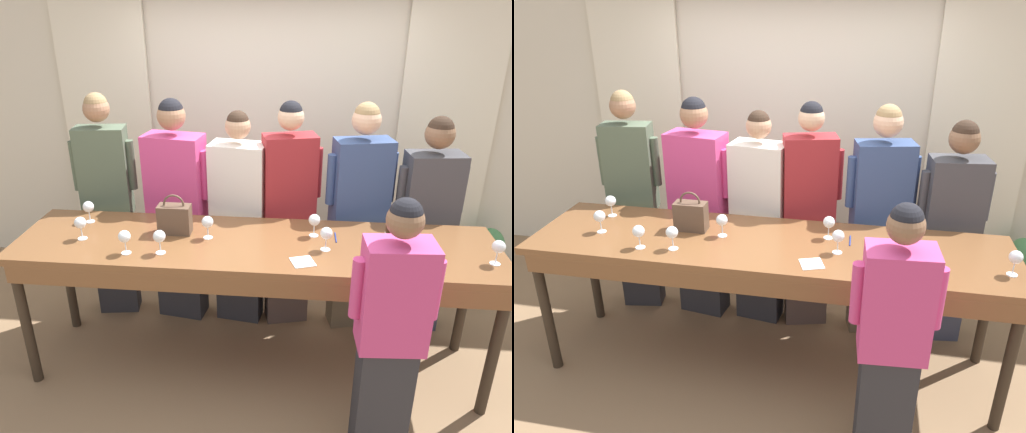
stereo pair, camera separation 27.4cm
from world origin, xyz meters
The scene contains 25 objects.
ground_plane centered at (0.00, 0.00, 0.00)m, with size 18.00×18.00×0.00m, color #846647.
wall_back centered at (0.00, 1.60, 1.40)m, with size 12.00×0.06×2.80m.
curtain_panel_left centered at (-1.53, 1.54, 1.34)m, with size 0.82×0.03×2.69m.
curtain_panel_right centered at (1.53, 1.54, 1.34)m, with size 0.82×0.03×2.69m.
tasting_bar centered at (0.00, -0.03, 0.92)m, with size 3.19×0.79×1.01m.
wine_bottle centered at (0.87, -0.03, 1.13)m, with size 0.08×0.08×0.32m.
handbag centered at (-0.56, 0.09, 1.12)m, with size 0.22×0.11×0.28m.
wine_glass_front_left centered at (0.46, -0.06, 1.13)m, with size 0.08×0.08×0.16m.
wine_glass_front_mid centered at (0.39, 0.13, 1.13)m, with size 0.08×0.08×0.16m.
wine_glass_front_right centered at (-1.16, -0.07, 1.13)m, with size 0.08×0.08×0.16m.
wine_glass_center_left centered at (-0.80, -0.23, 1.13)m, with size 0.08×0.08×0.16m.
wine_glass_center_mid centered at (-0.32, 0.03, 1.13)m, with size 0.08×0.08×0.16m.
wine_glass_center_right centered at (-0.58, -0.21, 1.13)m, with size 0.08×0.08×0.16m.
wine_glass_back_left centered at (1.49, -0.14, 1.13)m, with size 0.08×0.08×0.16m.
wine_glass_back_mid centered at (-1.21, 0.20, 1.13)m, with size 0.08×0.08×0.16m.
napkin centered at (0.32, -0.24, 1.02)m, with size 0.17×0.17×0.00m.
pen centered at (0.54, 0.11, 1.02)m, with size 0.01×0.14×0.01m.
guest_olive_jacket centered at (-1.24, 0.61, 0.97)m, with size 0.49×0.26×1.86m.
guest_pink_top centered at (-0.68, 0.61, 0.94)m, with size 0.56×0.30×1.83m.
guest_cream_sweater centered at (-0.19, 0.61, 0.89)m, with size 0.54×0.30×1.75m.
guest_striped_shirt centered at (0.20, 0.61, 0.95)m, with size 0.50×0.30×1.83m.
guest_navy_coat centered at (0.73, 0.61, 0.95)m, with size 0.53×0.31×1.83m.
guest_beige_cap centered at (1.25, 0.61, 0.90)m, with size 0.52×0.28×1.74m.
host_pouring centered at (0.80, -0.69, 0.84)m, with size 0.47×0.25×1.64m.
potted_plant centered at (2.01, 1.28, 0.29)m, with size 0.27×0.27×0.59m.
Camera 1 is at (0.30, -2.93, 2.52)m, focal length 35.00 mm.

